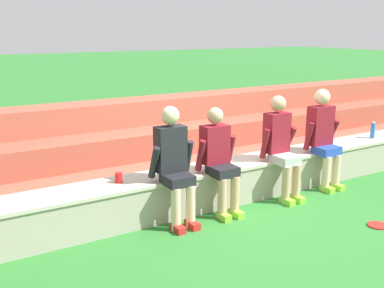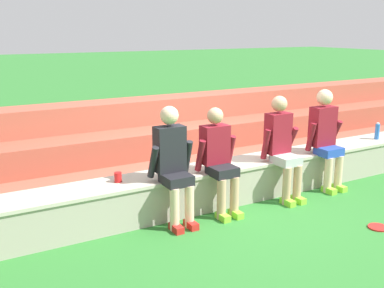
{
  "view_description": "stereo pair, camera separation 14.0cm",
  "coord_description": "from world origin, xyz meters",
  "px_view_note": "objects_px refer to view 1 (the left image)",
  "views": [
    {
      "loc": [
        -3.48,
        -4.51,
        2.28
      ],
      "look_at": [
        -0.59,
        0.27,
        0.86
      ],
      "focal_mm": 42.7,
      "sensor_mm": 36.0,
      "label": 1
    },
    {
      "loc": [
        -3.36,
        -4.58,
        2.28
      ],
      "look_at": [
        -0.59,
        0.27,
        0.86
      ],
      "focal_mm": 42.7,
      "sensor_mm": 36.0,
      "label": 2
    }
  ],
  "objects_px": {
    "person_far_right": "(323,135)",
    "frisbee": "(378,225)",
    "person_center": "(219,158)",
    "plastic_cup_middle": "(119,178)",
    "person_left_of_center": "(174,162)",
    "water_bottle_mid_right": "(373,130)",
    "water_bottle_near_left": "(283,145)",
    "person_right_of_center": "(281,144)"
  },
  "relations": [
    {
      "from": "water_bottle_mid_right",
      "to": "person_left_of_center",
      "type": "bearing_deg",
      "value": -176.45
    },
    {
      "from": "person_center",
      "to": "person_far_right",
      "type": "distance_m",
      "value": 1.85
    },
    {
      "from": "water_bottle_near_left",
      "to": "plastic_cup_middle",
      "type": "height_order",
      "value": "water_bottle_near_left"
    },
    {
      "from": "plastic_cup_middle",
      "to": "person_left_of_center",
      "type": "bearing_deg",
      "value": -27.8
    },
    {
      "from": "person_center",
      "to": "person_far_right",
      "type": "bearing_deg",
      "value": 0.62
    },
    {
      "from": "person_right_of_center",
      "to": "plastic_cup_middle",
      "type": "distance_m",
      "value": 2.27
    },
    {
      "from": "person_center",
      "to": "plastic_cup_middle",
      "type": "distance_m",
      "value": 1.27
    },
    {
      "from": "person_left_of_center",
      "to": "person_center",
      "type": "height_order",
      "value": "person_left_of_center"
    },
    {
      "from": "person_left_of_center",
      "to": "person_far_right",
      "type": "relative_size",
      "value": 0.98
    },
    {
      "from": "person_left_of_center",
      "to": "water_bottle_near_left",
      "type": "relative_size",
      "value": 5.5
    },
    {
      "from": "person_far_right",
      "to": "plastic_cup_middle",
      "type": "distance_m",
      "value": 3.09
    },
    {
      "from": "person_left_of_center",
      "to": "water_bottle_near_left",
      "type": "distance_m",
      "value": 2.01
    },
    {
      "from": "person_far_right",
      "to": "plastic_cup_middle",
      "type": "relative_size",
      "value": 12.17
    },
    {
      "from": "person_right_of_center",
      "to": "frisbee",
      "type": "bearing_deg",
      "value": -75.68
    },
    {
      "from": "person_center",
      "to": "water_bottle_near_left",
      "type": "relative_size",
      "value": 5.2
    },
    {
      "from": "person_center",
      "to": "person_right_of_center",
      "type": "relative_size",
      "value": 0.95
    },
    {
      "from": "plastic_cup_middle",
      "to": "water_bottle_near_left",
      "type": "bearing_deg",
      "value": 0.02
    },
    {
      "from": "person_center",
      "to": "plastic_cup_middle",
      "type": "height_order",
      "value": "person_center"
    },
    {
      "from": "water_bottle_near_left",
      "to": "frisbee",
      "type": "height_order",
      "value": "water_bottle_near_left"
    },
    {
      "from": "person_left_of_center",
      "to": "water_bottle_near_left",
      "type": "height_order",
      "value": "person_left_of_center"
    },
    {
      "from": "water_bottle_mid_right",
      "to": "water_bottle_near_left",
      "type": "relative_size",
      "value": 1.07
    },
    {
      "from": "person_center",
      "to": "person_right_of_center",
      "type": "xyz_separation_m",
      "value": [
        1.02,
        -0.0,
        0.04
      ]
    },
    {
      "from": "water_bottle_mid_right",
      "to": "frisbee",
      "type": "height_order",
      "value": "water_bottle_mid_right"
    },
    {
      "from": "person_right_of_center",
      "to": "person_far_right",
      "type": "distance_m",
      "value": 0.83
    },
    {
      "from": "water_bottle_mid_right",
      "to": "plastic_cup_middle",
      "type": "height_order",
      "value": "water_bottle_mid_right"
    },
    {
      "from": "person_right_of_center",
      "to": "frisbee",
      "type": "relative_size",
      "value": 6.03
    },
    {
      "from": "person_center",
      "to": "person_far_right",
      "type": "xyz_separation_m",
      "value": [
        1.85,
        0.02,
        0.07
      ]
    },
    {
      "from": "plastic_cup_middle",
      "to": "frisbee",
      "type": "bearing_deg",
      "value": -32.66
    },
    {
      "from": "frisbee",
      "to": "water_bottle_mid_right",
      "type": "bearing_deg",
      "value": 40.41
    },
    {
      "from": "person_far_right",
      "to": "frisbee",
      "type": "bearing_deg",
      "value": -109.29
    },
    {
      "from": "person_far_right",
      "to": "frisbee",
      "type": "relative_size",
      "value": 6.18
    },
    {
      "from": "plastic_cup_middle",
      "to": "frisbee",
      "type": "height_order",
      "value": "plastic_cup_middle"
    },
    {
      "from": "water_bottle_near_left",
      "to": "frisbee",
      "type": "bearing_deg",
      "value": -89.05
    },
    {
      "from": "person_right_of_center",
      "to": "person_far_right",
      "type": "height_order",
      "value": "person_far_right"
    },
    {
      "from": "person_left_of_center",
      "to": "frisbee",
      "type": "distance_m",
      "value": 2.54
    },
    {
      "from": "person_right_of_center",
      "to": "water_bottle_mid_right",
      "type": "bearing_deg",
      "value": 6.09
    },
    {
      "from": "water_bottle_near_left",
      "to": "frisbee",
      "type": "distance_m",
      "value": 1.78
    },
    {
      "from": "plastic_cup_middle",
      "to": "frisbee",
      "type": "distance_m",
      "value": 3.13
    },
    {
      "from": "person_right_of_center",
      "to": "plastic_cup_middle",
      "type": "bearing_deg",
      "value": 172.37
    },
    {
      "from": "person_center",
      "to": "plastic_cup_middle",
      "type": "xyz_separation_m",
      "value": [
        -1.22,
        0.3,
        -0.14
      ]
    },
    {
      "from": "person_right_of_center",
      "to": "water_bottle_near_left",
      "type": "height_order",
      "value": "person_right_of_center"
    },
    {
      "from": "person_right_of_center",
      "to": "person_left_of_center",
      "type": "bearing_deg",
      "value": -179.85
    }
  ]
}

